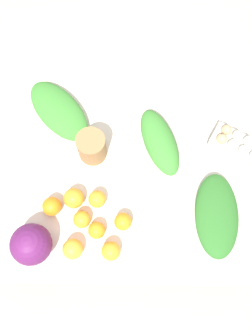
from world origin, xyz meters
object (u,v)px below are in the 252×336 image
(greens_bunch_beet_tops, at_px, (59,111))
(orange_5, at_px, (111,251))
(greens_bunch_dandelion, at_px, (217,215))
(orange_7, at_px, (97,230))
(orange_1, at_px, (82,219))
(greens_bunch_chard, at_px, (160,142))
(paper_bag, at_px, (92,147))
(orange_0, at_px, (73,249))
(egg_carton, at_px, (238,145))
(orange_3, at_px, (97,199))
(orange_4, at_px, (123,221))
(cabbage_purple, at_px, (31,244))
(orange_6, at_px, (52,206))
(orange_2, at_px, (74,198))

(greens_bunch_beet_tops, xyz_separation_m, orange_5, (-0.24, 0.59, 0.00))
(greens_bunch_dandelion, relative_size, orange_7, 5.00)
(orange_1, bearing_deg, greens_bunch_chard, -133.22)
(paper_bag, height_order, orange_0, paper_bag)
(egg_carton, bearing_deg, orange_3, -128.69)
(orange_4, bearing_deg, greens_bunch_beet_tops, -59.25)
(egg_carton, xyz_separation_m, orange_1, (0.63, 0.31, -0.01))
(cabbage_purple, xyz_separation_m, egg_carton, (-0.80, -0.42, -0.04))
(greens_bunch_beet_tops, relative_size, orange_0, 4.31)
(egg_carton, relative_size, orange_4, 3.58)
(orange_0, xyz_separation_m, orange_3, (-0.08, -0.19, -0.00))
(paper_bag, bearing_deg, orange_3, 97.52)
(orange_6, bearing_deg, orange_0, 119.43)
(greens_bunch_dandelion, height_order, orange_7, greens_bunch_dandelion)
(paper_bag, xyz_separation_m, orange_3, (-0.03, 0.21, -0.03))
(cabbage_purple, height_order, greens_bunch_dandelion, cabbage_purple)
(orange_4, height_order, orange_6, orange_6)
(orange_3, bearing_deg, orange_6, 10.36)
(orange_2, relative_size, orange_7, 1.21)
(cabbage_purple, xyz_separation_m, orange_4, (-0.34, -0.10, -0.04))
(greens_bunch_chard, distance_m, orange_4, 0.36)
(orange_2, distance_m, orange_5, 0.25)
(egg_carton, xyz_separation_m, greens_bunch_dandelion, (0.11, 0.29, -0.01))
(greens_bunch_chard, xyz_separation_m, orange_4, (0.15, 0.33, -0.01))
(orange_2, relative_size, orange_5, 1.11)
(orange_1, height_order, orange_3, orange_3)
(greens_bunch_chard, bearing_deg, cabbage_purple, 41.66)
(paper_bag, relative_size, orange_3, 1.94)
(greens_bunch_beet_tops, distance_m, orange_5, 0.63)
(greens_bunch_beet_tops, relative_size, orange_4, 4.90)
(greens_bunch_beet_tops, xyz_separation_m, orange_7, (-0.18, 0.51, -0.00))
(cabbage_purple, height_order, greens_bunch_chard, cabbage_purple)
(orange_3, bearing_deg, greens_bunch_dandelion, 172.79)
(greens_bunch_beet_tops, bearing_deg, greens_bunch_chard, 161.60)
(egg_carton, bearing_deg, orange_6, -131.32)
(greens_bunch_dandelion, height_order, orange_2, orange_2)
(orange_3, bearing_deg, cabbage_purple, 38.45)
(greens_bunch_chard, bearing_deg, paper_bag, 7.52)
(orange_0, xyz_separation_m, orange_5, (-0.14, 0.01, -0.00))
(orange_5, bearing_deg, greens_bunch_dandelion, -160.84)
(cabbage_purple, distance_m, orange_0, 0.15)
(greens_bunch_dandelion, distance_m, orange_3, 0.47)
(greens_bunch_dandelion, relative_size, orange_3, 4.79)
(egg_carton, relative_size, orange_2, 3.06)
(orange_5, bearing_deg, paper_bag, -78.02)
(egg_carton, distance_m, orange_7, 0.67)
(egg_carton, distance_m, orange_6, 0.79)
(egg_carton, distance_m, orange_4, 0.57)
(egg_carton, distance_m, paper_bag, 0.60)
(greens_bunch_beet_tops, xyz_separation_m, orange_2, (-0.09, 0.39, 0.01))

